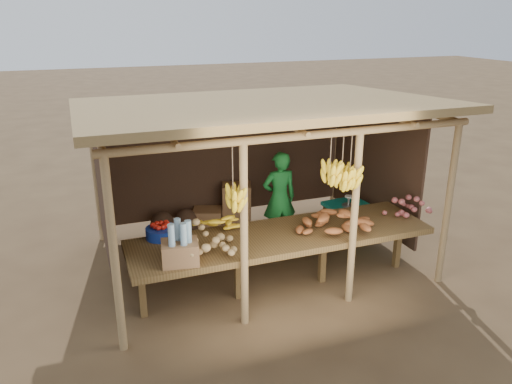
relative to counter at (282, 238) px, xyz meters
name	(u,v)px	position (x,y,z in m)	size (l,w,h in m)	color
ground	(256,258)	(0.00, 0.95, -0.74)	(60.00, 60.00, 0.00)	brown
stall_structure	(255,133)	(-0.01, 0.94, 1.18)	(4.70, 3.50, 2.43)	#99794F
counter	(282,238)	(0.00, 0.00, 0.00)	(3.90, 1.05, 0.80)	brown
potato_heap	(202,242)	(-1.10, -0.24, 0.24)	(0.90, 0.54, 0.36)	tan
sweet_potato_heap	(336,217)	(0.71, -0.11, 0.24)	(1.02, 0.61, 0.36)	#9E5528
onion_heap	(409,203)	(1.90, -0.02, 0.24)	(0.82, 0.49, 0.36)	#B05756
banana_pile	(216,218)	(-0.76, 0.38, 0.24)	(0.63, 0.38, 0.35)	yellow
tomato_basin	(161,231)	(-1.46, 0.43, 0.14)	(0.39, 0.39, 0.20)	navy
bottle_box	(180,247)	(-1.38, -0.32, 0.26)	(0.45, 0.38, 0.51)	olive
vendor	(279,198)	(0.54, 1.35, 0.01)	(0.54, 0.36, 1.49)	#1B7D2F
tarp_crate	(347,220)	(1.60, 1.08, -0.42)	(0.70, 0.62, 0.78)	brown
carton_stack	(227,210)	(-0.07, 2.15, -0.41)	(1.09, 0.51, 0.75)	olive
burlap_sacks	(174,224)	(-0.98, 2.09, -0.49)	(0.80, 0.42, 0.56)	#412B1E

